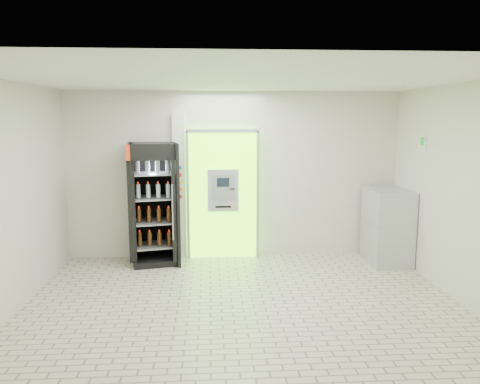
{
  "coord_description": "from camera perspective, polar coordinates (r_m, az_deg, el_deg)",
  "views": [
    {
      "loc": [
        -0.43,
        -5.92,
        2.51
      ],
      "look_at": [
        0.03,
        1.2,
        1.39
      ],
      "focal_mm": 35.0,
      "sensor_mm": 36.0,
      "label": 1
    }
  ],
  "objects": [
    {
      "name": "exit_sign",
      "position": [
        8.09,
        21.4,
        5.55
      ],
      "size": [
        0.02,
        0.22,
        0.26
      ],
      "color": "white",
      "rests_on": "room_shell"
    },
    {
      "name": "beverage_cooler",
      "position": [
        8.26,
        -10.38,
        -1.68
      ],
      "size": [
        0.92,
        0.87,
        2.11
      ],
      "rotation": [
        0.0,
        0.0,
        0.2
      ],
      "color": "black",
      "rests_on": "ground"
    },
    {
      "name": "pillar",
      "position": [
        8.48,
        -7.39,
        0.64
      ],
      "size": [
        0.22,
        0.11,
        2.6
      ],
      "color": "silver",
      "rests_on": "ground"
    },
    {
      "name": "steel_cabinet",
      "position": [
        8.61,
        17.5,
        -3.98
      ],
      "size": [
        0.67,
        0.99,
        1.3
      ],
      "rotation": [
        0.0,
        0.0,
        -0.02
      ],
      "color": "#B2B5BA",
      "rests_on": "ground"
    },
    {
      "name": "ground",
      "position": [
        6.45,
        0.41,
        -14.01
      ],
      "size": [
        6.0,
        6.0,
        0.0
      ],
      "primitive_type": "plane",
      "color": "#BEB49D",
      "rests_on": "ground"
    },
    {
      "name": "room_shell",
      "position": [
        5.97,
        0.43,
        2.48
      ],
      "size": [
        6.0,
        6.0,
        6.0
      ],
      "color": "beige",
      "rests_on": "ground"
    },
    {
      "name": "atm_assembly",
      "position": [
        8.44,
        -2.1,
        -0.21
      ],
      "size": [
        1.3,
        0.24,
        2.33
      ],
      "color": "#68F914",
      "rests_on": "ground"
    }
  ]
}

